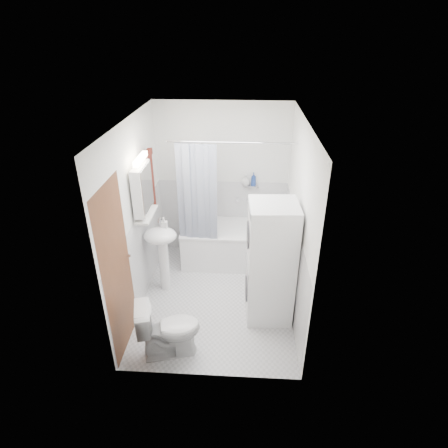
# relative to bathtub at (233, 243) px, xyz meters

# --- Properties ---
(floor) EXTENTS (2.60, 2.60, 0.00)m
(floor) POSITION_rel_bathtub_xyz_m (-0.19, -0.92, -0.33)
(floor) COLOR silver
(floor) RESTS_ON ground
(room_walls) EXTENTS (2.60, 2.60, 2.60)m
(room_walls) POSITION_rel_bathtub_xyz_m (-0.19, -0.92, 1.16)
(room_walls) COLOR white
(room_walls) RESTS_ON ground
(wainscot) EXTENTS (1.98, 2.58, 2.58)m
(wainscot) POSITION_rel_bathtub_xyz_m (-0.19, -0.63, 0.27)
(wainscot) COLOR white
(wainscot) RESTS_ON ground
(door) EXTENTS (0.05, 2.00, 2.00)m
(door) POSITION_rel_bathtub_xyz_m (-1.14, -1.47, 0.67)
(door) COLOR brown
(door) RESTS_ON ground
(bathtub) EXTENTS (1.57, 0.74, 0.60)m
(bathtub) POSITION_rel_bathtub_xyz_m (0.00, 0.00, 0.00)
(bathtub) COLOR white
(bathtub) RESTS_ON ground
(tub_spout) EXTENTS (0.04, 0.12, 0.04)m
(tub_spout) POSITION_rel_bathtub_xyz_m (0.20, 0.33, 0.59)
(tub_spout) COLOR silver
(tub_spout) RESTS_ON room_walls
(curtain_rod) EXTENTS (1.75, 0.02, 0.02)m
(curtain_rod) POSITION_rel_bathtub_xyz_m (0.00, -0.31, 1.67)
(curtain_rod) COLOR silver
(curtain_rod) RESTS_ON room_walls
(shower_curtain) EXTENTS (0.55, 0.02, 1.45)m
(shower_curtain) POSITION_rel_bathtub_xyz_m (-0.50, -0.31, 0.92)
(shower_curtain) COLOR #15234A
(shower_curtain) RESTS_ON curtain_rod
(sink) EXTENTS (0.44, 0.37, 1.04)m
(sink) POSITION_rel_bathtub_xyz_m (-0.94, -0.74, 0.37)
(sink) COLOR white
(sink) RESTS_ON ground
(medicine_cabinet) EXTENTS (0.13, 0.50, 0.71)m
(medicine_cabinet) POSITION_rel_bathtub_xyz_m (-1.09, -0.82, 1.24)
(medicine_cabinet) COLOR white
(medicine_cabinet) RESTS_ON room_walls
(shelf) EXTENTS (0.18, 0.54, 0.02)m
(shelf) POSITION_rel_bathtub_xyz_m (-1.08, -0.82, 0.87)
(shelf) COLOR silver
(shelf) RESTS_ON room_walls
(shower_caddy) EXTENTS (0.22, 0.06, 0.02)m
(shower_caddy) POSITION_rel_bathtub_xyz_m (0.25, 0.32, 0.82)
(shower_caddy) COLOR silver
(shower_caddy) RESTS_ON room_walls
(towel) EXTENTS (0.07, 0.38, 0.91)m
(towel) POSITION_rel_bathtub_xyz_m (-1.13, -0.38, 1.12)
(towel) COLOR #5E1D17
(towel) RESTS_ON room_walls
(washer_dryer) EXTENTS (0.59, 0.58, 1.56)m
(washer_dryer) POSITION_rel_bathtub_xyz_m (0.49, -1.20, 0.45)
(washer_dryer) COLOR white
(washer_dryer) RESTS_ON ground
(toilet) EXTENTS (0.78, 0.56, 0.69)m
(toilet) POSITION_rel_bathtub_xyz_m (-0.64, -1.92, 0.01)
(toilet) COLOR white
(toilet) RESTS_ON ground
(soap_pump) EXTENTS (0.08, 0.17, 0.08)m
(soap_pump) POSITION_rel_bathtub_xyz_m (-0.90, -0.67, 0.62)
(soap_pump) COLOR gray
(soap_pump) RESTS_ON sink
(shelf_bottle) EXTENTS (0.07, 0.18, 0.07)m
(shelf_bottle) POSITION_rel_bathtub_xyz_m (-1.08, -0.97, 0.92)
(shelf_bottle) COLOR gray
(shelf_bottle) RESTS_ON shelf
(shelf_cup) EXTENTS (0.10, 0.09, 0.10)m
(shelf_cup) POSITION_rel_bathtub_xyz_m (-1.08, -0.70, 0.93)
(shelf_cup) COLOR gray
(shelf_cup) RESTS_ON shelf
(shampoo_a) EXTENTS (0.13, 0.17, 0.13)m
(shampoo_a) POSITION_rel_bathtub_xyz_m (0.16, 0.32, 0.90)
(shampoo_a) COLOR gray
(shampoo_a) RESTS_ON shower_caddy
(shampoo_b) EXTENTS (0.08, 0.21, 0.08)m
(shampoo_b) POSITION_rel_bathtub_xyz_m (0.28, 0.32, 0.87)
(shampoo_b) COLOR navy
(shampoo_b) RESTS_ON shower_caddy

